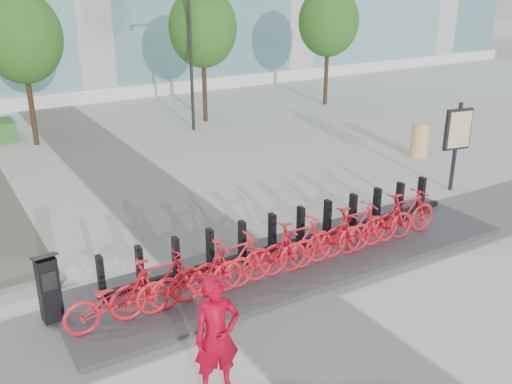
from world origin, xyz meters
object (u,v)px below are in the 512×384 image
worker_red (217,336)px  map_sign (458,133)px  construction_barrel (419,140)px  kiosk (49,288)px  bike_0 (117,298)px

worker_red → map_sign: map_sign is taller
worker_red → construction_barrel: size_ratio=1.67×
worker_red → kiosk: bearing=126.8°
bike_0 → construction_barrel: size_ratio=1.68×
bike_0 → construction_barrel: (11.35, 4.24, -0.02)m
kiosk → worker_red: worker_red is taller
map_sign → worker_red: bearing=-147.7°
kiosk → construction_barrel: kiosk is taller
bike_0 → construction_barrel: construction_barrel is taller
bike_0 → kiosk: (-0.92, 0.69, 0.13)m
worker_red → map_sign: size_ratio=0.75×
bike_0 → construction_barrel: 12.12m
worker_red → construction_barrel: worker_red is taller
bike_0 → kiosk: size_ratio=1.43×
bike_0 → map_sign: 10.05m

